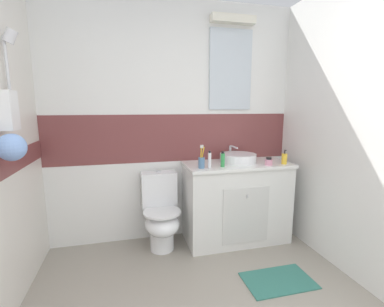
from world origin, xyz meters
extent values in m
cube|color=white|center=(0.00, 2.45, 0.42)|extent=(3.20, 0.10, 0.85)
cube|color=brown|center=(0.00, 2.45, 1.10)|extent=(3.20, 0.10, 0.50)
cube|color=white|center=(0.00, 2.45, 1.93)|extent=(3.20, 0.10, 1.15)
cube|color=silver|center=(0.62, 2.39, 1.82)|extent=(0.47, 0.02, 0.84)
cube|color=white|center=(0.62, 2.35, 2.32)|extent=(0.48, 0.10, 0.08)
cube|color=white|center=(-1.25, 1.61, 1.41)|extent=(0.10, 0.14, 0.26)
cylinder|color=silver|center=(-1.27, 1.75, 1.65)|extent=(0.02, 0.02, 0.49)
cylinder|color=silver|center=(-1.23, 1.75, 1.90)|extent=(0.10, 0.07, 0.11)
sphere|color=#7FA5E5|center=(-1.19, 1.47, 1.18)|extent=(0.17, 0.17, 0.17)
cube|color=white|center=(1.35, 1.20, 1.25)|extent=(0.10, 3.48, 2.50)
cube|color=silver|center=(0.62, 2.15, 0.41)|extent=(1.08, 0.50, 0.82)
cube|color=white|center=(0.62, 2.14, 0.83)|extent=(1.10, 0.52, 0.03)
cube|color=silver|center=(0.62, 1.89, 0.37)|extent=(0.48, 0.01, 0.57)
cylinder|color=silver|center=(0.62, 1.88, 0.57)|extent=(0.02, 0.02, 0.03)
cylinder|color=white|center=(0.64, 2.17, 0.90)|extent=(0.38, 0.38, 0.09)
cylinder|color=#AFB1BA|center=(0.64, 2.17, 0.94)|extent=(0.31, 0.31, 0.01)
cylinder|color=silver|center=(0.64, 2.39, 0.92)|extent=(0.03, 0.03, 0.15)
cylinder|color=silver|center=(0.64, 2.28, 1.00)|extent=(0.02, 0.17, 0.02)
cylinder|color=white|center=(-0.19, 2.12, 0.09)|extent=(0.24, 0.24, 0.18)
ellipsoid|color=white|center=(-0.19, 2.08, 0.29)|extent=(0.34, 0.42, 0.22)
cylinder|color=white|center=(-0.19, 2.08, 0.41)|extent=(0.37, 0.37, 0.02)
cube|color=white|center=(-0.19, 2.29, 0.58)|extent=(0.36, 0.17, 0.36)
cylinder|color=silver|center=(-0.19, 2.29, 0.77)|extent=(0.04, 0.04, 0.02)
cylinder|color=#4C7299|center=(0.19, 2.00, 0.90)|extent=(0.06, 0.06, 0.10)
cylinder|color=gold|center=(0.18, 1.99, 0.97)|extent=(0.02, 0.02, 0.18)
cube|color=white|center=(0.18, 1.99, 1.06)|extent=(0.01, 0.02, 0.03)
cylinder|color=gold|center=(0.20, 2.01, 0.97)|extent=(0.03, 0.04, 0.18)
cube|color=white|center=(0.20, 2.01, 1.06)|extent=(0.02, 0.02, 0.03)
cylinder|color=yellow|center=(1.07, 1.98, 0.90)|extent=(0.06, 0.06, 0.11)
cylinder|color=#262626|center=(1.07, 1.98, 0.97)|extent=(0.01, 0.01, 0.04)
cylinder|color=#262626|center=(1.07, 1.97, 0.99)|extent=(0.01, 0.02, 0.01)
cylinder|color=green|center=(0.41, 2.01, 0.92)|extent=(0.04, 0.04, 0.13)
cylinder|color=black|center=(0.41, 2.01, 0.99)|extent=(0.03, 0.03, 0.02)
cylinder|color=white|center=(0.27, 1.99, 0.92)|extent=(0.03, 0.03, 0.15)
cylinder|color=black|center=(0.27, 1.99, 1.01)|extent=(0.02, 0.02, 0.02)
cylinder|color=pink|center=(0.89, 1.97, 0.88)|extent=(0.08, 0.08, 0.06)
cylinder|color=black|center=(0.89, 1.97, 0.92)|extent=(0.05, 0.05, 0.02)
cube|color=#337266|center=(0.68, 1.38, 0.01)|extent=(0.57, 0.35, 0.01)
camera|label=1|loc=(-0.50, -0.40, 1.43)|focal=25.06mm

